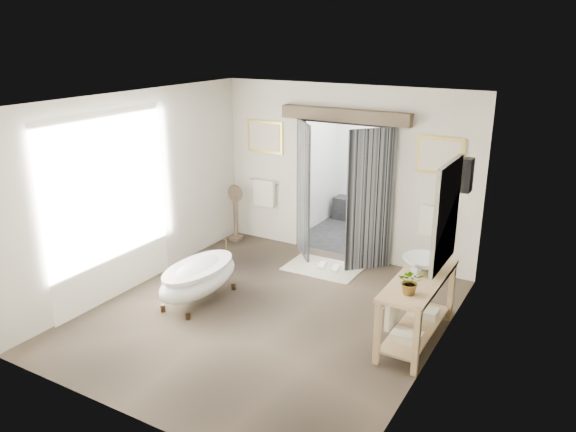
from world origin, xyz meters
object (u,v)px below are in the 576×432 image
Objects in this scene: vanity at (415,303)px; basin at (423,263)px; rug at (323,268)px; clawfoot_tub at (199,277)px.

vanity is 0.51m from basin.
rug is 2.45m from basin.
clawfoot_tub is 2.94× the size of basin.
rug is (-1.97, 1.42, -0.50)m from vanity.
basin reaches higher than rug.
clawfoot_tub is 1.25× the size of rug.
basin is (1.95, -1.16, 0.93)m from rug.
vanity is at bearing -35.78° from rug.
clawfoot_tub is 0.94× the size of vanity.
basin is at bearing 13.96° from clawfoot_tub.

